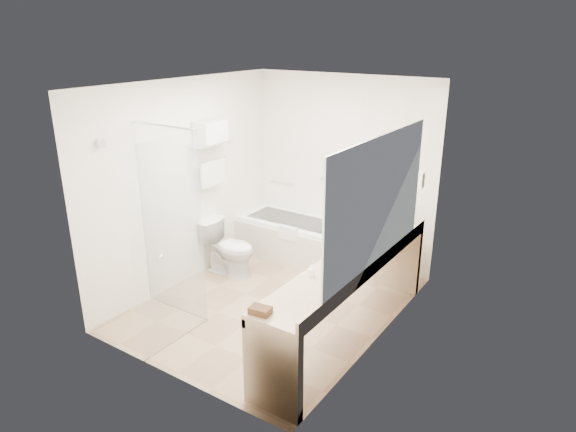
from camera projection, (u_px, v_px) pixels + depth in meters
The scene contains 25 objects.
floor at pixel (274, 304), 5.99m from camera, with size 3.20×3.20×0.00m, color tan.
ceiling at pixel (271, 84), 5.13m from camera, with size 2.60×3.20×0.10m, color white.
wall_back at pixel (342, 171), 6.81m from camera, with size 2.60×0.10×2.50m, color white.
wall_front at pixel (162, 252), 4.31m from camera, with size 2.60×0.10×2.50m, color white.
wall_left at pixel (186, 183), 6.24m from camera, with size 0.10×3.20×2.50m, color white.
wall_right at pixel (384, 226), 4.88m from camera, with size 0.10×3.20×2.50m, color white.
bathtub at pixel (296, 239), 7.12m from camera, with size 1.60×0.73×0.59m.
grab_bar_short at pixel (282, 182), 7.38m from camera, with size 0.03×0.03×0.40m, color silver.
grab_bar_long at pixel (338, 171), 6.80m from camera, with size 0.03×0.03×0.60m, color silver.
shower_enclosure at pixel (170, 232), 5.23m from camera, with size 0.96×0.91×2.11m.
towel_shelf at pixel (211, 139), 6.27m from camera, with size 0.24×0.55×0.81m.
vanity_counter at pixel (348, 282), 5.11m from camera, with size 0.55×2.70×0.95m.
sink at pixel (369, 253), 5.35m from camera, with size 0.40×0.52×0.14m, color white.
faucet at pixel (383, 246), 5.24m from camera, with size 0.03×0.03×0.14m, color silver.
mirror at pixel (378, 200), 4.66m from camera, with size 0.02×2.00×1.20m, color silver.
hairdryer_unit at pixel (420, 180), 5.66m from camera, with size 0.08×0.10×0.18m, color white.
toilet at pixel (229, 248), 6.63m from camera, with size 0.40×0.72×0.71m, color white.
amenity_basket at pixel (260, 310), 4.14m from camera, with size 0.17×0.12×0.06m, color #4F331C.
soap_bottle_a at pixel (311, 274), 4.76m from camera, with size 0.05×0.12×0.05m, color white.
soap_bottle_b at pixel (330, 271), 4.77m from camera, with size 0.09×0.11×0.09m, color white.
water_bottle_left at pixel (392, 227), 5.75m from camera, with size 0.05×0.05×0.17m.
water_bottle_mid at pixel (391, 224), 5.83m from camera, with size 0.06×0.06×0.18m.
water_bottle_right at pixel (382, 230), 5.61m from camera, with size 0.07×0.07×0.22m.
drinking_glass_near at pixel (379, 234), 5.62m from camera, with size 0.08×0.08×0.10m, color silver.
drinking_glass_far at pixel (363, 246), 5.32m from camera, with size 0.08×0.08×0.10m, color silver.
Camera 1 is at (3.07, -4.29, 3.01)m, focal length 32.00 mm.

